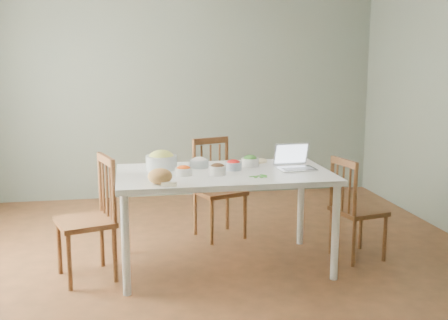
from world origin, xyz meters
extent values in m
cube|color=#462C1A|center=(0.00, 0.00, 0.00)|extent=(5.00, 5.00, 0.00)
cube|color=slate|center=(0.00, 2.50, 1.35)|extent=(5.00, 0.00, 2.70)
cube|color=slate|center=(0.00, -2.50, 1.35)|extent=(5.00, 0.00, 2.70)
ellipsoid|color=tan|center=(-0.45, -0.36, 0.88)|extent=(0.23, 0.23, 0.12)
cube|color=#F6EAC9|center=(-0.39, -0.44, 0.84)|extent=(0.12, 0.06, 0.03)
cylinder|color=beige|center=(0.46, 0.37, 0.83)|extent=(0.21, 0.21, 0.02)
camera|label=1|loc=(-0.68, -4.34, 1.75)|focal=43.50mm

